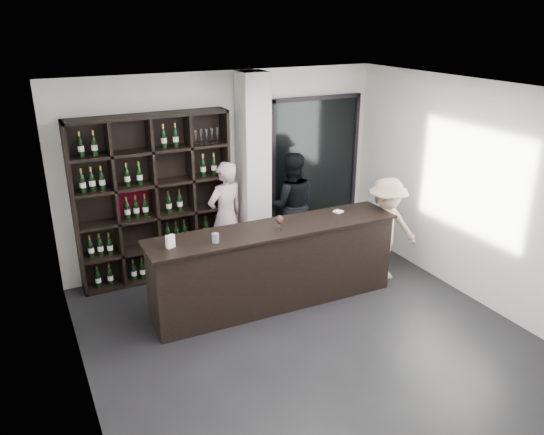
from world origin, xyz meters
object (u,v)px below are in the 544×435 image
tasting_counter (275,266)px  customer (385,230)px  taster_pink (226,216)px  taster_black (291,205)px  wine_shelf (154,200)px

tasting_counter → customer: bearing=-0.6°
taster_pink → taster_black: (1.10, 0.00, 0.01)m
taster_black → customer: size_ratio=1.10×
wine_shelf → tasting_counter: wine_shelf is taller
wine_shelf → taster_pink: size_ratio=1.44×
wine_shelf → customer: wine_shelf is taller
wine_shelf → taster_black: (2.10, -0.17, -0.36)m
wine_shelf → tasting_counter: 1.98m
tasting_counter → taster_black: 1.63m
taster_black → customer: 1.57m
customer → tasting_counter: bearing=-173.3°
taster_black → wine_shelf: bearing=14.4°
wine_shelf → taster_pink: bearing=-9.4°
tasting_counter → customer: 1.75m
wine_shelf → tasting_counter: bearing=-51.5°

